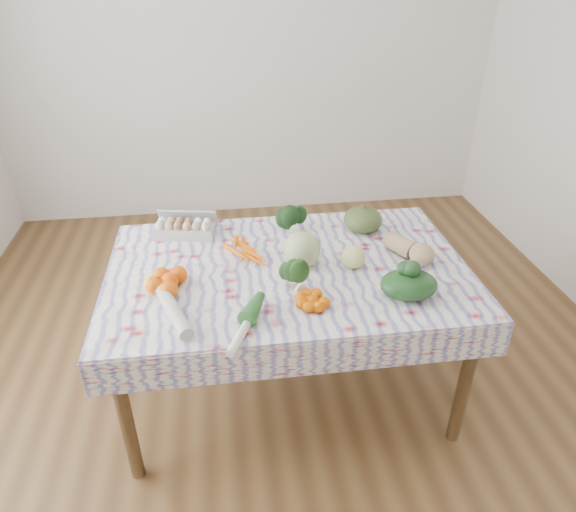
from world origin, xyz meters
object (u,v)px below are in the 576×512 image
Objects in this scene: cabbage at (302,250)px; butternut_squash at (411,248)px; egg_carton at (184,230)px; grapefruit at (353,257)px; kabocha_squash at (363,219)px; dining_table at (288,282)px.

cabbage is 0.52m from butternut_squash.
grapefruit is at bearing -16.67° from egg_carton.
butternut_squash is at bearing 8.20° from grapefruit.
kabocha_squash is at bearing 7.01° from egg_carton.
cabbage is at bearing -22.10° from egg_carton.
grapefruit is at bearing 158.58° from butternut_squash.
kabocha_squash is 0.79× the size of butternut_squash.
egg_carton is 1.21× the size of butternut_squash.
dining_table is at bearing 171.51° from grapefruit.
egg_carton is 1.81× the size of cabbage.
kabocha_squash is at bearing 38.78° from cabbage.
grapefruit is (0.30, -0.04, 0.14)m from dining_table.
kabocha_squash is 1.83× the size of grapefruit.
butternut_squash is at bearing -63.77° from kabocha_squash.
butternut_squash is at bearing -0.88° from cabbage.
cabbage reaches higher than egg_carton.
kabocha_squash reaches higher than egg_carton.
kabocha_squash is at bearing 34.71° from dining_table.
kabocha_squash reaches higher than grapefruit.
dining_table is 5.27× the size of egg_carton.
dining_table is 0.33m from grapefruit.
egg_carton is at bearing 152.52° from grapefruit.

